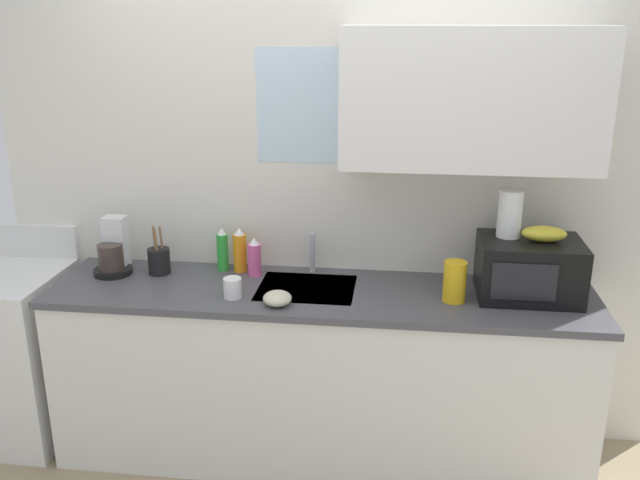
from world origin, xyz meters
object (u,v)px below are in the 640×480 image
(paper_towel_roll, at_px, (510,214))
(dish_soap_bottle_green, at_px, (223,250))
(dish_soap_bottle_orange, at_px, (240,251))
(cereal_canister, at_px, (455,281))
(dish_soap_bottle_pink, at_px, (255,258))
(banana_bunch, at_px, (544,234))
(microwave, at_px, (529,269))
(utensil_crock, at_px, (159,260))
(stove_range, at_px, (10,353))
(mug_white, at_px, (233,288))
(coffee_maker, at_px, (114,253))
(small_bowl, at_px, (277,298))

(paper_towel_roll, relative_size, dish_soap_bottle_green, 0.97)
(dish_soap_bottle_orange, distance_m, cereal_canister, 1.09)
(paper_towel_roll, relative_size, cereal_canister, 1.17)
(dish_soap_bottle_pink, height_order, dish_soap_bottle_green, dish_soap_bottle_green)
(banana_bunch, bearing_deg, microwave, -178.23)
(dish_soap_bottle_pink, bearing_deg, utensil_crock, -176.24)
(paper_towel_roll, bearing_deg, dish_soap_bottle_green, 175.63)
(stove_range, height_order, dish_soap_bottle_pink, dish_soap_bottle_pink)
(paper_towel_roll, bearing_deg, utensil_crock, 179.33)
(paper_towel_roll, xyz_separation_m, dish_soap_bottle_orange, (-1.30, 0.10, -0.27))
(mug_white, bearing_deg, stove_range, 173.47)
(coffee_maker, height_order, mug_white, coffee_maker)
(dish_soap_bottle_green, xyz_separation_m, mug_white, (0.14, -0.35, -0.06))
(paper_towel_roll, bearing_deg, cereal_canister, -147.99)
(dish_soap_bottle_orange, bearing_deg, banana_bunch, -5.97)
(banana_bunch, relative_size, small_bowl, 1.54)
(microwave, distance_m, coffee_maker, 2.02)
(dish_soap_bottle_orange, relative_size, utensil_crock, 0.93)
(dish_soap_bottle_green, relative_size, utensil_crock, 0.91)
(paper_towel_roll, distance_m, utensil_crock, 1.72)
(dish_soap_bottle_pink, relative_size, small_bowl, 1.52)
(coffee_maker, height_order, small_bowl, coffee_maker)
(microwave, height_order, mug_white, microwave)
(banana_bunch, xyz_separation_m, coffee_maker, (-2.07, 0.06, -0.20))
(banana_bunch, distance_m, dish_soap_bottle_pink, 1.38)
(stove_range, bearing_deg, paper_towel_roll, 2.21)
(coffee_maker, xyz_separation_m, small_bowl, (0.89, -0.31, -0.07))
(coffee_maker, xyz_separation_m, cereal_canister, (1.68, -0.16, -0.01))
(banana_bunch, xyz_separation_m, paper_towel_roll, (-0.15, 0.05, 0.08))
(stove_range, bearing_deg, coffee_maker, 10.24)
(coffee_maker, xyz_separation_m, dish_soap_bottle_green, (0.54, 0.10, 0.00))
(small_bowl, bearing_deg, dish_soap_bottle_pink, 117.11)
(stove_range, xyz_separation_m, microwave, (2.60, 0.04, 0.58))
(utensil_crock, bearing_deg, mug_white, -30.35)
(dish_soap_bottle_green, bearing_deg, dish_soap_bottle_pink, -17.03)
(mug_white, bearing_deg, utensil_crock, 149.65)
(banana_bunch, xyz_separation_m, dish_soap_bottle_pink, (-1.36, 0.10, -0.21))
(paper_towel_roll, height_order, dish_soap_bottle_orange, paper_towel_roll)
(stove_range, distance_m, dish_soap_bottle_pink, 1.41)
(microwave, height_order, dish_soap_bottle_pink, microwave)
(dish_soap_bottle_pink, distance_m, utensil_crock, 0.49)
(dish_soap_bottle_pink, xyz_separation_m, small_bowl, (0.18, -0.35, -0.06))
(stove_range, bearing_deg, banana_bunch, 1.00)
(microwave, relative_size, mug_white, 4.84)
(dish_soap_bottle_orange, xyz_separation_m, mug_white, (0.05, -0.34, -0.06))
(stove_range, distance_m, coffee_maker, 0.80)
(microwave, height_order, banana_bunch, banana_bunch)
(paper_towel_roll, relative_size, small_bowl, 1.69)
(microwave, distance_m, mug_white, 1.37)
(dish_soap_bottle_orange, relative_size, dish_soap_bottle_green, 1.02)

